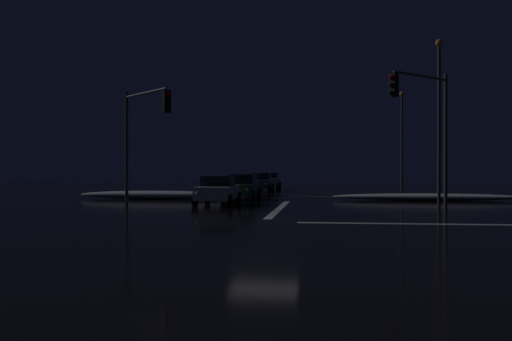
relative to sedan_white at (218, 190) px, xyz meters
name	(u,v)px	position (x,y,z in m)	size (l,w,h in m)	color
ground	(264,224)	(3.53, -9.53, -0.85)	(120.00, 120.00, 0.10)	black
stop_line_north	(280,208)	(3.53, -1.76, -0.80)	(0.35, 13.26, 0.01)	white
centre_line_ns	(293,196)	(3.53, 9.84, -0.80)	(22.00, 0.15, 0.01)	yellow
crosswalk_bar_east	(486,225)	(11.39, -9.53, -0.80)	(13.26, 0.40, 0.01)	white
snow_bank_left_curb	(157,195)	(-5.04, 5.40, -0.54)	(10.34, 1.50, 0.53)	white
snow_bank_right_curb	(428,197)	(12.09, 5.65, -0.58)	(11.73, 1.50, 0.44)	white
sedan_white	(218,190)	(0.00, 0.00, 0.00)	(2.02, 4.33, 1.57)	silver
sedan_green	(242,187)	(0.53, 5.28, 0.00)	(2.02, 4.33, 1.57)	#14512D
sedan_blue	(245,184)	(-0.10, 11.11, 0.00)	(2.02, 4.33, 1.57)	navy
sedan_gray	(260,182)	(0.34, 17.60, 0.00)	(2.02, 4.33, 1.57)	slate
sedan_silver	(269,181)	(0.46, 24.11, 0.00)	(2.02, 4.33, 1.57)	#B7B7BC
traffic_signal_nw	(143,125)	(-3.33, -2.67, 3.39)	(3.32, 3.32, 6.05)	#4C4C51
traffic_signal_ne	(425,114)	(10.50, -2.55, 3.77)	(3.18, 3.18, 6.65)	#4C4C51
streetlamp_right_far	(402,134)	(12.39, 19.84, 4.19)	(0.44, 0.44, 8.62)	#424247
streetlamp_right_near	(439,109)	(12.39, 3.84, 4.66)	(0.44, 0.44, 9.53)	#424247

